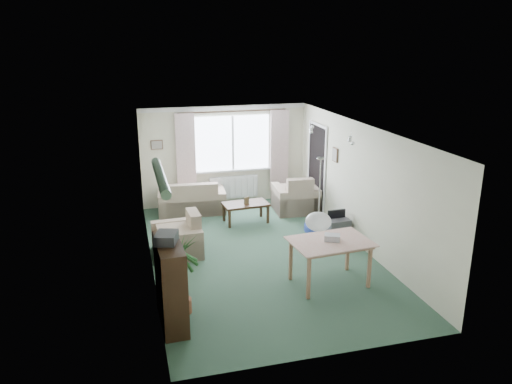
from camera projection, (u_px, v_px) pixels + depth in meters
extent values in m
plane|color=#2E4D3B|center=(260.00, 255.00, 9.42)|extent=(6.50, 6.50, 0.00)
cube|color=white|center=(233.00, 143.00, 12.01)|extent=(1.80, 0.03, 1.30)
cube|color=black|center=(233.00, 111.00, 11.71)|extent=(2.60, 0.03, 0.03)
cube|color=beige|center=(186.00, 156.00, 11.70)|extent=(0.45, 0.08, 2.00)
cube|color=beige|center=(279.00, 150.00, 12.27)|extent=(0.45, 0.08, 2.00)
cube|color=white|center=(234.00, 187.00, 12.30)|extent=(1.20, 0.10, 0.55)
cube|color=black|center=(317.00, 169.00, 11.65)|extent=(0.03, 0.95, 2.00)
sphere|color=white|center=(318.00, 222.00, 6.91)|extent=(0.36, 0.36, 0.36)
cylinder|color=#196626|center=(160.00, 176.00, 6.15)|extent=(1.60, 1.60, 0.12)
sphere|color=silver|center=(311.00, 127.00, 9.92)|extent=(0.20, 0.20, 0.20)
sphere|color=silver|center=(351.00, 137.00, 8.88)|extent=(0.20, 0.20, 0.20)
cube|color=brown|center=(157.00, 145.00, 11.55)|extent=(0.28, 0.03, 0.22)
cube|color=brown|center=(335.00, 155.00, 10.56)|extent=(0.03, 0.24, 0.30)
cube|color=beige|center=(192.00, 196.00, 11.62)|extent=(1.60, 0.94, 0.77)
cube|color=beige|center=(296.00, 193.00, 11.70)|extent=(1.04, 1.00, 0.88)
cube|color=beige|center=(177.00, 234.00, 9.35)|extent=(0.90, 0.94, 0.81)
cube|color=black|center=(246.00, 213.00, 11.03)|extent=(1.02, 0.62, 0.44)
cube|color=brown|center=(247.00, 200.00, 10.89)|extent=(0.12, 0.06, 0.16)
cube|color=black|center=(171.00, 284.00, 6.99)|extent=(0.38, 1.02, 1.24)
cube|color=#323237|center=(166.00, 238.00, 6.80)|extent=(0.37, 0.42, 0.14)
cylinder|color=#216233|center=(182.00, 276.00, 7.26)|extent=(0.55, 0.55, 1.20)
cube|color=#977552|center=(329.00, 263.00, 8.21)|extent=(1.25, 0.89, 0.74)
cube|color=silver|center=(332.00, 238.00, 8.11)|extent=(0.30, 0.27, 0.12)
cube|color=#35363A|center=(336.00, 228.00, 10.12)|extent=(0.47, 0.51, 0.45)
cylinder|color=navy|center=(320.00, 228.00, 10.58)|extent=(0.71, 0.71, 0.13)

